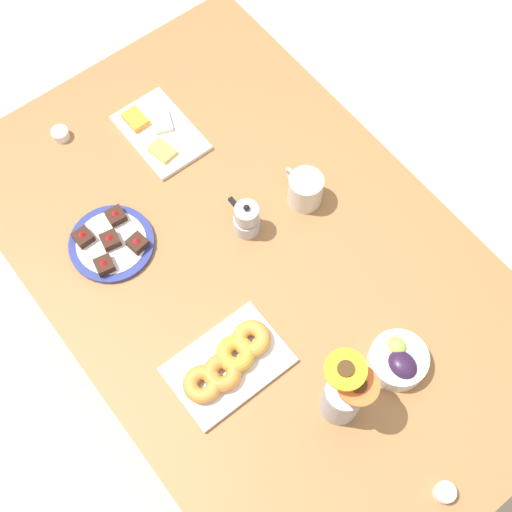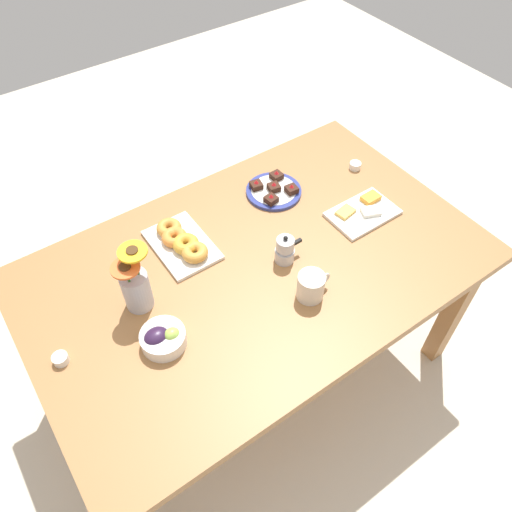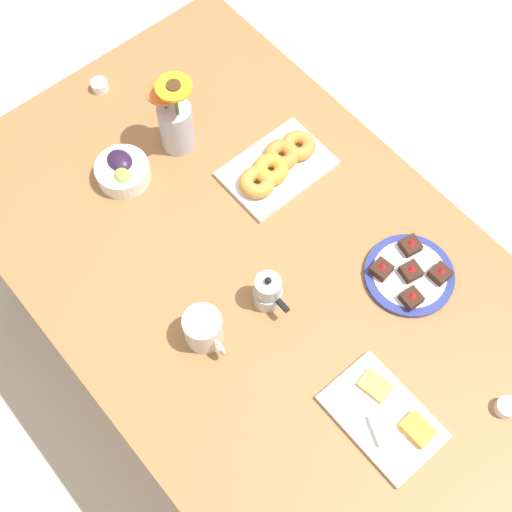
{
  "view_description": "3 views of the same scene",
  "coord_description": "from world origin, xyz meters",
  "views": [
    {
      "loc": [
        -0.6,
        0.47,
        2.4
      ],
      "look_at": [
        0.0,
        0.0,
        0.78
      ],
      "focal_mm": 50.0,
      "sensor_mm": 36.0,
      "label": 1
    },
    {
      "loc": [
        -0.64,
        -0.92,
        2.09
      ],
      "look_at": [
        0.0,
        0.0,
        0.78
      ],
      "focal_mm": 35.0,
      "sensor_mm": 36.0,
      "label": 2
    },
    {
      "loc": [
        0.59,
        -0.5,
        2.32
      ],
      "look_at": [
        0.0,
        0.0,
        0.78
      ],
      "focal_mm": 50.0,
      "sensor_mm": 36.0,
      "label": 3
    }
  ],
  "objects": [
    {
      "name": "ground_plane",
      "position": [
        0.0,
        0.0,
        0.0
      ],
      "size": [
        6.0,
        6.0,
        0.0
      ],
      "primitive_type": "plane",
      "color": "beige"
    },
    {
      "name": "flower_vase",
      "position": [
        -0.41,
        0.08,
        0.83
      ],
      "size": [
        0.13,
        0.1,
        0.26
      ],
      "color": "#B2B2BC",
      "rests_on": "dining_table"
    },
    {
      "name": "grape_bowl",
      "position": [
        -0.42,
        -0.1,
        0.77
      ],
      "size": [
        0.14,
        0.14,
        0.07
      ],
      "color": "white",
      "rests_on": "dining_table"
    },
    {
      "name": "dining_table",
      "position": [
        0.0,
        0.0,
        0.65
      ],
      "size": [
        1.6,
        1.0,
        0.74
      ],
      "color": "#9E6B3D",
      "rests_on": "ground_plane"
    },
    {
      "name": "croissant_platter",
      "position": [
        -0.17,
        0.22,
        0.76
      ],
      "size": [
        0.19,
        0.28,
        0.05
      ],
      "color": "white",
      "rests_on": "dining_table"
    },
    {
      "name": "moka_pot",
      "position": [
        0.09,
        -0.04,
        0.79
      ],
      "size": [
        0.11,
        0.07,
        0.12
      ],
      "color": "#B7B7BC",
      "rests_on": "dining_table"
    },
    {
      "name": "jam_cup_berry",
      "position": [
        0.64,
        0.19,
        0.76
      ],
      "size": [
        0.05,
        0.05,
        0.03
      ],
      "color": "white",
      "rests_on": "dining_table"
    },
    {
      "name": "dessert_plate",
      "position": [
        0.27,
        0.26,
        0.75
      ],
      "size": [
        0.22,
        0.22,
        0.05
      ],
      "color": "navy",
      "rests_on": "dining_table"
    },
    {
      "name": "jam_cup_honey",
      "position": [
        -0.7,
        0.02,
        0.76
      ],
      "size": [
        0.05,
        0.05,
        0.03
      ],
      "color": "white",
      "rests_on": "dining_table"
    },
    {
      "name": "cheese_platter",
      "position": [
        0.48,
        -0.03,
        0.75
      ],
      "size": [
        0.26,
        0.17,
        0.03
      ],
      "color": "white",
      "rests_on": "dining_table"
    },
    {
      "name": "coffee_mug",
      "position": [
        0.07,
        -0.22,
        0.79
      ],
      "size": [
        0.13,
        0.09,
        0.1
      ],
      "color": "beige",
      "rests_on": "dining_table"
    }
  ]
}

